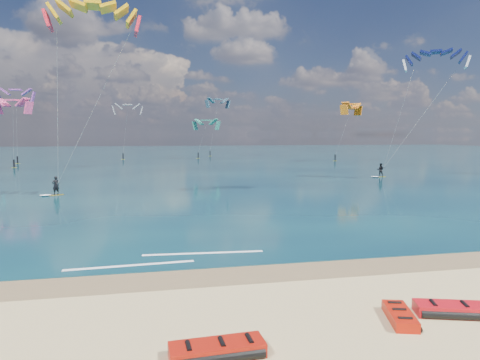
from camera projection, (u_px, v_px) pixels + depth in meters
name	position (u px, v px, depth m)	size (l,w,h in m)	color
ground	(156.00, 181.00, 52.82)	(320.00, 320.00, 0.00)	tan
wet_sand_strip	(162.00, 280.00, 16.76)	(320.00, 2.40, 0.01)	brown
sea	(154.00, 156.00, 115.17)	(320.00, 200.00, 0.04)	#092435
packed_kite_left	(217.00, 356.00, 10.96)	(2.67, 1.19, 0.43)	#B01609
packed_kite_mid	(460.00, 315.00, 13.46)	(2.92, 1.17, 0.43)	red
packed_kite_right	(400.00, 321.00, 13.07)	(1.98, 1.00, 0.36)	red
kitesurfer_main	(74.00, 97.00, 36.47)	(10.90, 7.60, 17.25)	gold
kitesurfer_far	(408.00, 110.00, 53.49)	(9.44, 9.32, 16.86)	gold
shoreline_foam	(169.00, 259.00, 19.43)	(8.95, 1.89, 0.01)	white
distant_kites	(137.00, 133.00, 90.80)	(84.12, 38.86, 14.51)	#315165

